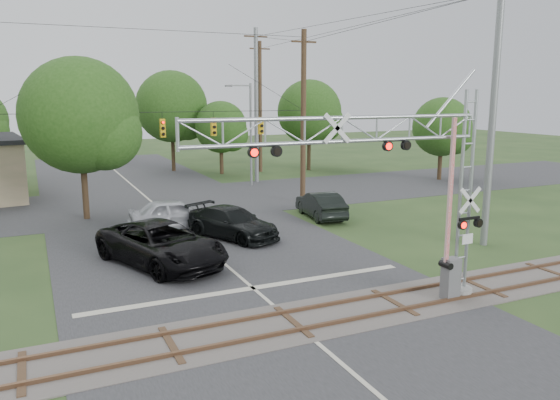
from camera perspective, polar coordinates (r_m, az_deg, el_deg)
name	(u,v)px	position (r m, az deg, el deg)	size (l,w,h in m)	color
ground	(323,349)	(16.57, 4.51, -15.21)	(160.00, 160.00, 0.00)	#273F1D
road_main	(216,257)	(25.17, -6.67, -5.96)	(14.00, 90.00, 0.02)	#2C2C2E
road_cross	(153,203)	(38.37, -13.16, -0.29)	(90.00, 12.00, 0.02)	#2C2C2E
railroad_track	(293,322)	(18.16, 1.37, -12.63)	(90.00, 3.20, 0.17)	#534C48
crossing_gantry	(394,178)	(18.35, 11.78, 2.31)	(10.89, 0.96, 7.48)	gray
traffic_signal_span	(178,122)	(34.01, -10.65, 8.05)	(19.34, 0.36, 11.50)	gray
pickup_black	(161,244)	(24.27, -12.29, -4.50)	(3.11, 6.74, 1.87)	black
car_dark	(233,223)	(28.32, -4.98, -2.38)	(2.22, 5.45, 1.58)	black
sedan_silver	(175,214)	(30.58, -10.94, -1.43)	(2.00, 4.98, 1.70)	#B9BCC2
suv_dark	(321,205)	(32.90, 4.28, -0.50)	(1.66, 4.77, 1.57)	black
streetlight	(249,129)	(43.91, -3.26, 7.39)	(2.18, 0.23, 8.19)	gray
utility_poles	(201,111)	(37.45, -8.28, 9.15)	(25.93, 29.03, 12.71)	#40291D
treeline	(88,115)	(46.72, -19.38, 8.35)	(56.30, 25.57, 9.58)	#3A2A1A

